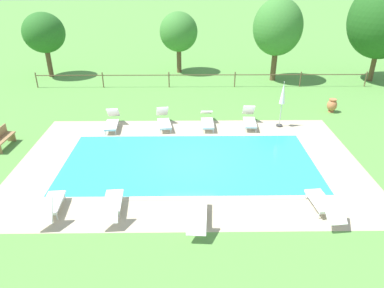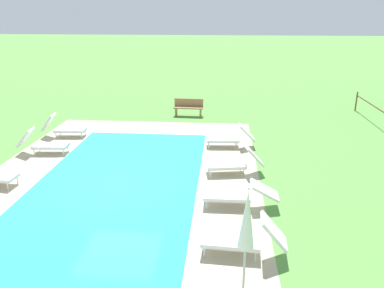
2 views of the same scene
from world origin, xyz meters
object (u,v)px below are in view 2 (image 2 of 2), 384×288
at_px(sun_lounger_north_mid, 64,128).
at_px(sun_lounger_north_far, 243,238).
at_px(sun_lounger_south_near_corner, 238,194).
at_px(sun_lounger_north_near_steps, 234,163).
at_px(patio_umbrella_closed_row_west, 246,228).
at_px(sun_lounger_south_far, 230,138).
at_px(sun_lounger_south_end, 43,143).
at_px(wooden_bench_lawn_side, 188,107).

height_order(sun_lounger_north_mid, sun_lounger_north_far, sun_lounger_north_mid).
height_order(sun_lounger_north_mid, sun_lounger_south_near_corner, sun_lounger_north_mid).
distance_m(sun_lounger_north_near_steps, patio_umbrella_closed_row_west, 6.13).
bearing_deg(sun_lounger_north_far, sun_lounger_south_far, -178.19).
distance_m(sun_lounger_south_near_corner, sun_lounger_south_end, 8.05).
bearing_deg(sun_lounger_south_end, sun_lounger_north_mid, -178.82).
bearing_deg(sun_lounger_north_near_steps, wooden_bench_lawn_side, -163.15).
relative_size(sun_lounger_north_near_steps, sun_lounger_south_near_corner, 0.95).
distance_m(sun_lounger_north_mid, sun_lounger_north_far, 10.68).
bearing_deg(sun_lounger_south_near_corner, sun_lounger_north_mid, -127.57).
height_order(sun_lounger_south_far, wooden_bench_lawn_side, sun_lounger_south_far).
relative_size(sun_lounger_north_near_steps, wooden_bench_lawn_side, 1.30).
xyz_separation_m(sun_lounger_south_near_corner, patio_umbrella_closed_row_west, (3.76, -0.02, 1.28)).
distance_m(sun_lounger_south_end, patio_umbrella_closed_row_west, 10.35).
bearing_deg(sun_lounger_north_mid, wooden_bench_lawn_side, 127.92).
distance_m(sun_lounger_north_mid, wooden_bench_lawn_side, 6.36).
bearing_deg(sun_lounger_north_far, patio_umbrella_closed_row_west, -2.30).
xyz_separation_m(sun_lounger_north_mid, wooden_bench_lawn_side, (-3.91, 5.02, 0.07)).
xyz_separation_m(sun_lounger_south_end, patio_umbrella_closed_row_west, (7.32, 7.21, 1.25)).
bearing_deg(sun_lounger_south_end, sun_lounger_south_near_corner, 63.81).
height_order(sun_lounger_north_near_steps, patio_umbrella_closed_row_west, patio_umbrella_closed_row_west).
xyz_separation_m(sun_lounger_north_near_steps, patio_umbrella_closed_row_west, (6.01, 0.04, 1.25)).
distance_m(sun_lounger_north_near_steps, sun_lounger_south_far, 2.64).
relative_size(sun_lounger_south_near_corner, sun_lounger_south_far, 1.06).
bearing_deg(sun_lounger_north_mid, sun_lounger_south_end, 1.18).
height_order(sun_lounger_north_near_steps, sun_lounger_north_mid, sun_lounger_north_mid).
bearing_deg(sun_lounger_north_mid, sun_lounger_north_far, 43.22).
bearing_deg(wooden_bench_lawn_side, sun_lounger_north_near_steps, 16.85).
relative_size(sun_lounger_north_near_steps, sun_lounger_north_mid, 1.05).
bearing_deg(sun_lounger_south_near_corner, sun_lounger_south_end, -116.19).
relative_size(patio_umbrella_closed_row_west, wooden_bench_lawn_side, 1.58).
relative_size(sun_lounger_south_near_corner, patio_umbrella_closed_row_west, 0.86).
xyz_separation_m(sun_lounger_north_mid, sun_lounger_south_near_corner, (5.59, 7.27, -0.04)).
bearing_deg(sun_lounger_north_far, sun_lounger_north_mid, -136.78).
height_order(sun_lounger_north_far, sun_lounger_south_near_corner, sun_lounger_north_far).
height_order(sun_lounger_south_far, patio_umbrella_closed_row_west, patio_umbrella_closed_row_west).
bearing_deg(sun_lounger_south_near_corner, sun_lounger_north_near_steps, -178.62).
bearing_deg(sun_lounger_south_end, sun_lounger_south_far, 100.63).
xyz_separation_m(sun_lounger_south_near_corner, sun_lounger_south_end, (-3.55, -7.22, 0.04)).
distance_m(sun_lounger_south_far, sun_lounger_south_end, 7.17).
bearing_deg(sun_lounger_south_far, sun_lounger_south_near_corner, 2.08).
relative_size(sun_lounger_north_mid, patio_umbrella_closed_row_west, 0.78).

